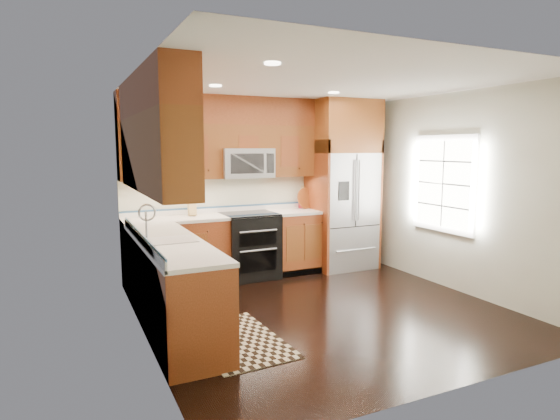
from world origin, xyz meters
name	(u,v)px	position (x,y,z in m)	size (l,w,h in m)	color
ground	(323,310)	(0.00, 0.00, 0.00)	(4.00, 4.00, 0.00)	black
wall_back	(257,186)	(0.00, 2.00, 1.30)	(4.00, 0.02, 2.60)	silver
wall_left	(142,209)	(-2.00, 0.00, 1.30)	(0.02, 4.00, 2.60)	silver
wall_right	(456,192)	(2.00, 0.00, 1.30)	(0.02, 4.00, 2.60)	silver
window	(444,184)	(1.98, 0.20, 1.40)	(0.04, 1.10, 1.30)	white
base_cabinets	(198,266)	(-1.23, 0.90, 0.45)	(2.85, 3.00, 0.90)	#933D1C
countertop	(206,226)	(-1.09, 1.01, 0.92)	(2.86, 3.01, 0.04)	white
upper_cabinets	(197,136)	(-1.15, 1.09, 2.02)	(2.85, 3.00, 1.15)	brown
range	(250,246)	(-0.25, 1.67, 0.47)	(0.76, 0.67, 0.95)	black
microwave	(246,163)	(-0.25, 1.80, 1.66)	(0.76, 0.40, 0.42)	#B2B2B7
refrigerator	(343,185)	(1.30, 1.63, 1.30)	(0.98, 0.75, 2.60)	#B2B2B7
sink_faucet	(166,235)	(-1.73, 0.23, 0.99)	(0.54, 0.44, 0.37)	#B2B2B7
rug	(237,340)	(-1.20, -0.39, 0.01)	(0.78, 1.30, 0.01)	black
knife_block	(192,208)	(-1.05, 1.82, 1.05)	(0.10, 0.14, 0.27)	tan
utensil_crock	(302,200)	(0.75, 1.93, 1.06)	(0.16, 0.16, 0.35)	#AE1529
cutting_board	(306,208)	(0.75, 1.82, 0.95)	(0.33, 0.33, 0.02)	brown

